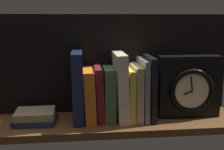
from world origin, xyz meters
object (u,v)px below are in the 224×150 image
book_orange_pandolfini (90,95)px  book_black_skeptic (149,87)px  book_green_romantic (109,93)px  book_cream_twain (120,86)px  book_gray_chess (143,89)px  book_stack_side (35,117)px  book_maroon_dawkins (99,93)px  framed_clock (189,87)px  book_navy_bierce (78,86)px  book_tan_shortstories (136,92)px  book_yellow_seinlanguage (129,93)px

book_orange_pandolfini → book_black_skeptic: book_black_skeptic is taller
book_green_romantic → book_cream_twain: (4.08, 0.00, 2.57)cm
book_green_romantic → book_black_skeptic: 14.54cm
book_orange_pandolfini → book_green_romantic: size_ratio=0.98×
book_gray_chess → book_stack_side: (-38.14, -1.73, -8.59)cm
book_stack_side → book_maroon_dawkins: bearing=4.4°
book_green_romantic → framed_clock: framed_clock is taller
framed_clock → book_green_romantic: bearing=177.6°
book_green_romantic → book_stack_side: size_ratio=1.27×
book_orange_pandolfini → book_navy_bierce: bearing=180.0°
book_orange_pandolfini → book_stack_side: bearing=-174.8°
book_tan_shortstories → framed_clock: (19.30, -1.22, 1.42)cm
book_green_romantic → book_black_skeptic: bearing=0.0°
book_gray_chess → book_black_skeptic: (2.11, 0.00, 0.56)cm
book_yellow_seinlanguage → book_maroon_dawkins: bearing=180.0°
book_yellow_seinlanguage → book_cream_twain: bearing=180.0°
book_navy_bierce → book_cream_twain: 15.04cm
book_yellow_seinlanguage → book_black_skeptic: size_ratio=0.81×
book_green_romantic → book_yellow_seinlanguage: 7.19cm
book_navy_bierce → book_maroon_dawkins: 7.92cm
book_orange_pandolfini → book_gray_chess: size_ratio=0.84×
book_gray_chess → book_black_skeptic: size_ratio=0.95×
book_maroon_dawkins → book_green_romantic: bearing=0.0°
book_cream_twain → book_tan_shortstories: size_ratio=1.23×
book_tan_shortstories → book_gray_chess: size_ratio=0.90×
book_gray_chess → book_navy_bierce: bearing=180.0°
book_orange_pandolfini → book_gray_chess: 19.31cm
book_black_skeptic → book_yellow_seinlanguage: bearing=180.0°
book_green_romantic → book_yellow_seinlanguage: bearing=0.0°
book_cream_twain → book_gray_chess: bearing=0.0°
book_navy_bierce → book_cream_twain: bearing=0.0°
book_green_romantic → book_black_skeptic: book_black_skeptic is taller
book_gray_chess → book_stack_side: bearing=-177.4°
book_maroon_dawkins → framed_clock: (32.62, -1.22, 1.61)cm
book_green_romantic → book_tan_shortstories: size_ratio=0.96×
book_orange_pandolfini → book_green_romantic: (6.95, 0.00, 0.23)cm
book_maroon_dawkins → book_yellow_seinlanguage: book_maroon_dawkins is taller
book_cream_twain → book_tan_shortstories: book_cream_twain is taller
book_gray_chess → framed_clock: framed_clock is taller
book_orange_pandolfini → book_maroon_dawkins: (3.43, 0.00, 0.41)cm
book_maroon_dawkins → book_tan_shortstories: bearing=0.0°
book_gray_chess → book_black_skeptic: 2.18cm
book_stack_side → book_orange_pandolfini: bearing=5.2°
book_orange_pandolfini → book_cream_twain: 11.37cm
book_navy_bierce → book_tan_shortstories: (20.76, 0.00, -2.51)cm
book_maroon_dawkins → book_stack_side: size_ratio=1.30×
book_black_skeptic → framed_clock: 14.76cm
book_maroon_dawkins → book_stack_side: 23.56cm
book_maroon_dawkins → book_yellow_seinlanguage: 10.71cm
book_cream_twain → book_navy_bierce: bearing=180.0°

